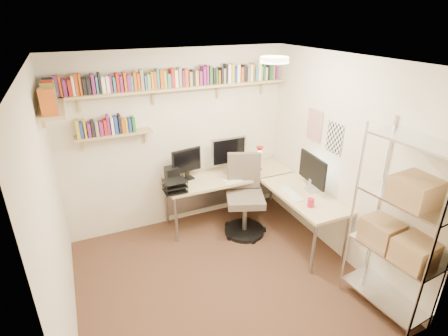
{
  "coord_description": "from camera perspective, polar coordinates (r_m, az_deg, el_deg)",
  "views": [
    {
      "loc": [
        -1.29,
        -2.99,
        2.9
      ],
      "look_at": [
        0.29,
        0.55,
        1.17
      ],
      "focal_mm": 28.0,
      "sensor_mm": 36.0,
      "label": 1
    }
  ],
  "objects": [
    {
      "name": "ground",
      "position": [
        4.36,
        -0.54,
        -17.66
      ],
      "size": [
        3.2,
        3.2,
        0.0
      ],
      "primitive_type": "plane",
      "color": "#4F3322",
      "rests_on": "ground"
    },
    {
      "name": "room_shell",
      "position": [
        3.53,
        -0.58,
        1.49
      ],
      "size": [
        3.24,
        3.04,
        2.52
      ],
      "color": "beige",
      "rests_on": "ground"
    },
    {
      "name": "wall_shelves",
      "position": [
        4.46,
        -12.59,
        12.17
      ],
      "size": [
        3.12,
        1.09,
        0.79
      ],
      "color": "tan",
      "rests_on": "ground"
    },
    {
      "name": "corner_desk",
      "position": [
        4.91,
        2.49,
        -2.28
      ],
      "size": [
        1.96,
        1.87,
        1.27
      ],
      "color": "beige",
      "rests_on": "ground"
    },
    {
      "name": "office_chair",
      "position": [
        4.94,
        3.38,
        -5.39
      ],
      "size": [
        0.65,
        0.66,
        1.14
      ],
      "rotation": [
        0.0,
        0.0,
        -0.36
      ],
      "color": "black",
      "rests_on": "ground"
    },
    {
      "name": "wire_rack",
      "position": [
        3.78,
        27.27,
        -8.07
      ],
      "size": [
        0.5,
        0.9,
        1.99
      ],
      "rotation": [
        0.0,
        0.0,
        0.09
      ],
      "color": "silver",
      "rests_on": "ground"
    }
  ]
}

